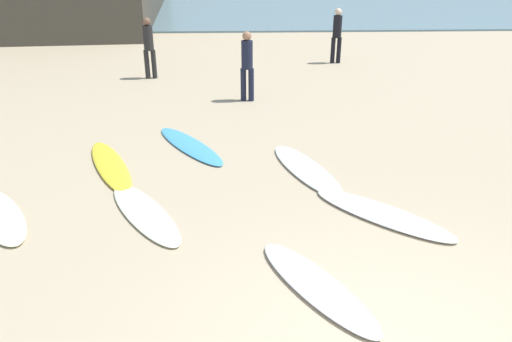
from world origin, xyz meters
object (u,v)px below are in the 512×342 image
at_px(surfboard_1, 317,286).
at_px(surfboard_3, 382,214).
at_px(surfboard_0, 145,213).
at_px(beachgoer_near, 149,45).
at_px(surfboard_4, 110,165).
at_px(surfboard_7, 190,145).
at_px(beachgoer_far, 337,33).
at_px(beachgoer_mid, 247,63).
at_px(surfboard_9, 306,169).

relative_size(surfboard_1, surfboard_3, 0.91).
bearing_deg(surfboard_0, beachgoer_near, 66.74).
height_order(surfboard_3, beachgoer_near, beachgoer_near).
height_order(surfboard_1, surfboard_3, surfboard_1).
distance_m(surfboard_1, surfboard_3, 2.04).
distance_m(surfboard_4, surfboard_7, 1.63).
bearing_deg(beachgoer_far, beachgoer_mid, 50.99).
bearing_deg(surfboard_7, surfboard_0, 48.32).
relative_size(surfboard_1, surfboard_9, 0.88).
bearing_deg(surfboard_4, surfboard_1, -72.25).
bearing_deg(surfboard_0, surfboard_3, -34.14).
xyz_separation_m(surfboard_3, surfboard_7, (-3.05, 2.85, -0.01)).
height_order(surfboard_1, surfboard_7, surfboard_1).
height_order(surfboard_4, surfboard_9, surfboard_4).
xyz_separation_m(surfboard_0, surfboard_4, (-0.89, 1.74, 0.01)).
distance_m(surfboard_0, surfboard_9, 2.97).
height_order(beachgoer_near, beachgoer_far, beachgoer_far).
bearing_deg(beachgoer_mid, surfboard_0, 87.79).
bearing_deg(surfboard_9, surfboard_0, 9.51).
relative_size(surfboard_7, beachgoer_near, 1.38).
xyz_separation_m(surfboard_0, surfboard_9, (2.59, 1.44, 0.00)).
bearing_deg(surfboard_3, surfboard_0, 131.12).
bearing_deg(surfboard_1, surfboard_4, 101.76).
relative_size(surfboard_0, surfboard_7, 0.92).
relative_size(surfboard_3, beachgoer_near, 1.31).
distance_m(surfboard_1, surfboard_4, 4.78).
height_order(surfboard_0, beachgoer_near, beachgoer_near).
bearing_deg(beachgoer_far, surfboard_0, 61.72).
height_order(beachgoer_mid, beachgoer_far, beachgoer_far).
bearing_deg(beachgoer_mid, beachgoer_near, -26.55).
bearing_deg(surfboard_4, beachgoer_mid, 33.57).
relative_size(surfboard_1, surfboard_4, 0.83).
distance_m(surfboard_0, beachgoer_near, 8.25).
bearing_deg(surfboard_7, beachgoer_far, -152.25).
distance_m(surfboard_3, surfboard_7, 4.18).
height_order(surfboard_4, surfboard_7, surfboard_4).
bearing_deg(surfboard_9, surfboard_1, 65.09).
bearing_deg(surfboard_1, surfboard_0, 111.45).
distance_m(surfboard_3, surfboard_9, 1.87).
bearing_deg(surfboard_3, surfboard_7, 91.13).
bearing_deg(beachgoer_mid, beachgoer_far, -112.12).
bearing_deg(beachgoer_near, beachgoer_mid, -48.03).
bearing_deg(surfboard_3, beachgoer_near, 73.25).
bearing_deg(surfboard_3, beachgoer_far, 37.59).
distance_m(surfboard_7, surfboard_9, 2.46).
relative_size(beachgoer_near, beachgoer_mid, 1.01).
xyz_separation_m(surfboard_0, beachgoer_near, (-1.12, 8.12, 0.93)).
distance_m(beachgoer_near, beachgoer_mid, 3.64).
relative_size(surfboard_7, beachgoer_mid, 1.40).
relative_size(surfboard_3, surfboard_4, 0.92).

